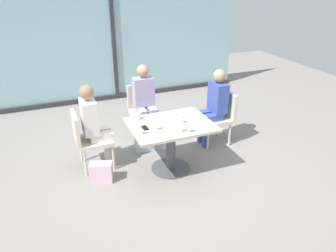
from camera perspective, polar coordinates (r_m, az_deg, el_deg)
name	(u,v)px	position (r m, az deg, el deg)	size (l,w,h in m)	color
ground_plane	(171,169)	(4.81, 0.45, -7.49)	(12.00, 12.00, 0.00)	gray
window_wall_backdrop	(114,44)	(7.22, -9.54, 13.99)	(5.80, 0.10, 2.70)	#90B7BC
dining_table_main	(171,137)	(4.54, 0.47, -1.86)	(1.13, 0.87, 0.73)	#BCB29E
chair_far_left	(88,137)	(4.74, -13.88, -1.87)	(0.51, 0.46, 0.87)	beige
chair_near_window	(143,107)	(5.62, -4.40, 3.28)	(0.46, 0.51, 0.87)	beige
chair_far_right	(219,114)	(5.39, 9.00, 2.04)	(0.51, 0.46, 0.87)	beige
person_far_left	(94,123)	(4.67, -12.82, 0.57)	(0.39, 0.34, 1.26)	silver
person_near_window	(145,98)	(5.45, -4.11, 4.85)	(0.34, 0.39, 1.26)	#9E93B7
person_far_right	(214,104)	(5.26, 8.12, 3.90)	(0.39, 0.34, 1.26)	#384C9E
wine_glass_0	(188,123)	(4.16, 3.57, 0.48)	(0.07, 0.07, 0.18)	silver
wine_glass_1	(180,123)	(4.16, 2.11, 0.51)	(0.07, 0.07, 0.18)	silver
wine_glass_2	(139,125)	(4.11, -5.04, 0.10)	(0.07, 0.07, 0.18)	silver
wine_glass_3	(155,121)	(4.22, -2.24, 0.89)	(0.07, 0.07, 0.18)	silver
wine_glass_4	(182,115)	(4.41, 2.41, 2.01)	(0.07, 0.07, 0.18)	silver
coffee_cup	(138,116)	(4.58, -5.33, 1.68)	(0.08, 0.08, 0.09)	white
cell_phone_on_table	(145,128)	(4.34, -4.07, -0.31)	(0.07, 0.14, 0.01)	black
handbag_0	(101,172)	(4.57, -11.63, -7.96)	(0.30, 0.16, 0.28)	beige
handbag_1	(145,142)	(5.22, -4.14, -2.90)	(0.30, 0.16, 0.28)	silver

